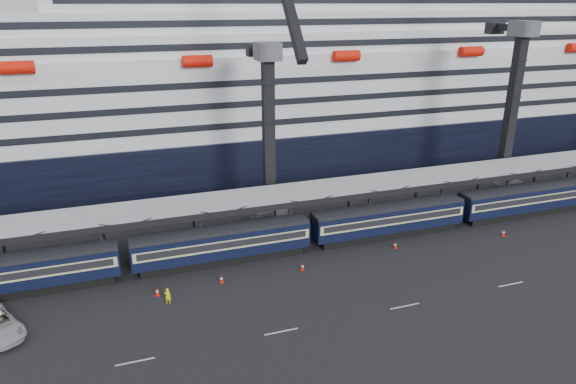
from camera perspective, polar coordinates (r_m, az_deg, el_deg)
name	(u,v)px	position (r m, az deg, el deg)	size (l,w,h in m)	color
ground	(499,263)	(60.04, 22.44, -7.30)	(260.00, 260.00, 0.00)	black
train	(413,215)	(63.61, 13.74, -2.51)	(133.05, 3.00, 4.05)	black
canopy	(430,177)	(68.13, 15.51, 1.61)	(130.00, 6.25, 5.53)	#A0A4A8
cruise_ship	(326,85)	(93.39, 4.29, 11.75)	(214.09, 28.84, 34.00)	black
crane_dark_near	(270,130)	(61.78, -2.06, 6.90)	(4.50, 17.75, 35.08)	#4F5257
crane_dark_mid	(515,102)	(78.11, 23.89, 9.13)	(4.50, 18.24, 39.64)	#4F5257
worker	(168,296)	(49.61, -13.22, -11.19)	(0.59, 0.39, 1.62)	#FFF70D
traffic_cone_a	(157,292)	(51.31, -14.33, -10.67)	(0.42, 0.42, 0.83)	red
traffic_cone_b	(221,279)	(52.25, -7.41, -9.54)	(0.42, 0.42, 0.85)	red
traffic_cone_c	(302,267)	(54.10, 1.61, -8.28)	(0.39, 0.39, 0.78)	red
traffic_cone_d	(395,245)	(59.81, 11.83, -5.77)	(0.40, 0.40, 0.81)	red
traffic_cone_e	(503,232)	(66.70, 22.82, -4.17)	(0.43, 0.43, 0.85)	red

